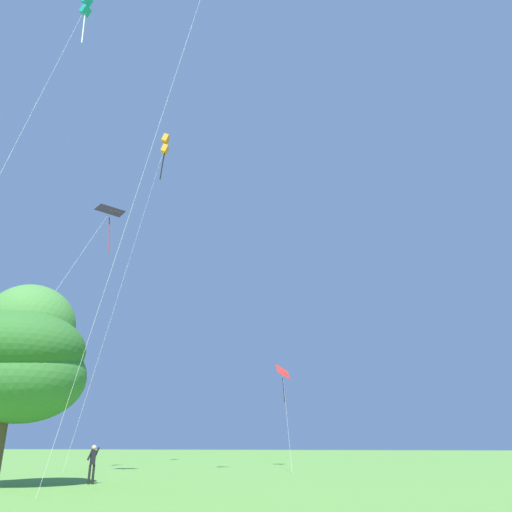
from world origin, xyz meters
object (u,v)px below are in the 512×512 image
at_px(tree_right_cluster, 24,356).
at_px(kite_orange_box, 165,146).
at_px(kite_teal_box, 85,9).
at_px(person_in_red_shirt, 93,460).
at_px(kite_red_high, 283,378).
at_px(kite_black_large, 107,221).

bearing_deg(tree_right_cluster, kite_orange_box, 105.22).
bearing_deg(kite_teal_box, person_in_red_shirt, -3.86).
height_order(kite_orange_box, tree_right_cluster, kite_orange_box).
xyz_separation_m(kite_orange_box, person_in_red_shirt, (7.57, -17.89, -28.61)).
relative_size(kite_teal_box, tree_right_cluster, 3.60).
distance_m(kite_red_high, person_in_red_shirt, 22.62).
height_order(kite_black_large, tree_right_cluster, kite_black_large).
distance_m(kite_teal_box, tree_right_cluster, 23.91).
xyz_separation_m(kite_black_large, kite_teal_box, (-1.29, -3.20, 14.20)).
distance_m(kite_black_large, kite_red_high, 20.62).
bearing_deg(kite_red_high, person_in_red_shirt, -98.47).
bearing_deg(kite_orange_box, kite_red_high, 18.90).
bearing_deg(kite_black_large, kite_teal_box, -111.99).
bearing_deg(kite_red_high, kite_orange_box, -161.10).
bearing_deg(kite_orange_box, kite_black_large, -72.98).
distance_m(kite_black_large, tree_right_cluster, 11.47).
xyz_separation_m(kite_red_high, kite_orange_box, (-10.78, -3.69, 22.67)).
bearing_deg(kite_red_high, tree_right_cluster, -101.67).
relative_size(kite_red_high, kite_orange_box, 0.40).
bearing_deg(kite_teal_box, kite_black_large, 68.01).
height_order(kite_black_large, kite_red_high, kite_black_large).
relative_size(kite_red_high, person_in_red_shirt, 7.67).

